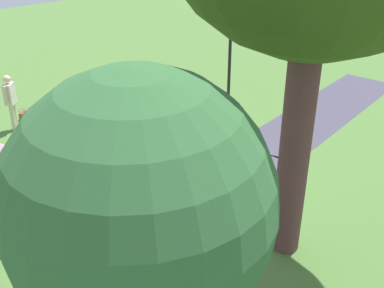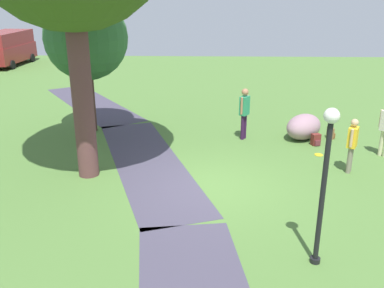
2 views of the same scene
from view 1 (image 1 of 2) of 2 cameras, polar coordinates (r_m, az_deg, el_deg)
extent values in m
plane|color=#4C7334|center=(12.22, 0.28, -3.28)|extent=(48.00, 48.00, 0.00)
cube|color=#413C4E|center=(16.47, 16.09, 4.04)|extent=(8.20, 3.10, 0.01)
cube|color=#413C4E|center=(10.11, 0.43, -10.63)|extent=(8.20, 4.51, 0.01)
cylinder|color=brown|center=(8.67, 12.55, 0.27)|extent=(0.57, 0.57, 4.75)
sphere|color=#336535|center=(5.02, -6.37, -6.98)|extent=(2.95, 2.95, 2.95)
cylinder|color=black|center=(15.62, 4.37, 3.99)|extent=(0.20, 0.20, 0.10)
cylinder|color=black|center=(15.13, 4.56, 8.73)|extent=(0.10, 0.10, 2.83)
sphere|color=white|center=(14.71, 4.79, 14.48)|extent=(0.28, 0.28, 0.28)
cylinder|color=beige|center=(15.34, -20.79, 3.26)|extent=(0.13, 0.13, 0.85)
cylinder|color=beige|center=(15.20, -21.03, 3.01)|extent=(0.13, 0.13, 0.85)
cube|color=beige|center=(15.00, -21.38, 5.72)|extent=(0.43, 0.42, 0.64)
cylinder|color=beige|center=(15.18, -21.06, 6.15)|extent=(0.08, 0.08, 0.57)
cylinder|color=beige|center=(14.81, -21.75, 5.52)|extent=(0.08, 0.08, 0.57)
sphere|color=beige|center=(14.85, -21.68, 7.37)|extent=(0.23, 0.23, 0.23)
cylinder|color=gray|center=(14.51, -13.54, 2.83)|extent=(0.13, 0.13, 0.78)
cylinder|color=gray|center=(14.51, -14.17, 2.76)|extent=(0.13, 0.13, 0.78)
cube|color=yellow|center=(14.25, -14.16, 5.30)|extent=(0.43, 0.38, 0.59)
cylinder|color=tan|center=(14.23, -13.29, 5.52)|extent=(0.08, 0.08, 0.52)
cylinder|color=tan|center=(14.24, -15.06, 5.32)|extent=(0.08, 0.08, 0.52)
sphere|color=tan|center=(14.10, -14.36, 6.91)|extent=(0.21, 0.21, 0.21)
cylinder|color=#2F1438|center=(11.15, -19.06, -5.60)|extent=(0.13, 0.13, 0.88)
cylinder|color=#2F1438|center=(11.18, -19.87, -5.65)|extent=(0.13, 0.13, 0.88)
cube|color=#2D9361|center=(10.78, -20.10, -2.16)|extent=(0.43, 0.39, 0.66)
cylinder|color=#A77151|center=(10.72, -18.98, -1.90)|extent=(0.08, 0.08, 0.59)
cylinder|color=#A77151|center=(10.81, -21.27, -2.08)|extent=(0.08, 0.08, 0.59)
sphere|color=#A77151|center=(10.57, -20.51, 0.11)|extent=(0.24, 0.24, 0.24)
cube|color=brown|center=(16.05, -19.92, 3.29)|extent=(0.32, 0.30, 0.24)
torus|color=brown|center=(15.98, -20.02, 3.87)|extent=(0.38, 0.38, 0.02)
cube|color=maroon|center=(13.45, -21.29, -1.29)|extent=(0.28, 0.33, 0.40)
cube|color=maroon|center=(13.56, -20.83, -1.36)|extent=(0.12, 0.20, 0.18)
cylinder|color=yellow|center=(13.74, -17.39, -0.91)|extent=(0.26, 0.26, 0.02)
camera|label=2|loc=(19.20, 26.24, 21.16)|focal=39.87mm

